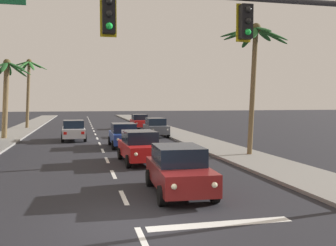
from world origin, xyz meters
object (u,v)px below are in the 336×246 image
at_px(sedan_third_in_queue, 140,146).
at_px(sedan_parked_mid_kerb, 140,121).
at_px(traffic_signal_mast, 246,43).
at_px(palm_right_second, 254,53).
at_px(sedan_lead_at_stop_bar, 179,169).
at_px(sedan_fifth_in_queue, 124,135).
at_px(sedan_parked_nearest_kerb, 156,127).
at_px(palm_left_third, 6,84).
at_px(sedan_oncoming_far, 73,130).
at_px(palm_left_farthest, 29,80).

bearing_deg(sedan_third_in_queue, sedan_parked_mid_kerb, 81.35).
height_order(traffic_signal_mast, palm_right_second, palm_right_second).
xyz_separation_m(sedan_lead_at_stop_bar, sedan_third_in_queue, (-0.31, 7.02, 0.00)).
bearing_deg(palm_right_second, sedan_third_in_queue, -173.81).
height_order(sedan_third_in_queue, sedan_parked_mid_kerb, same).
height_order(sedan_fifth_in_queue, sedan_parked_nearest_kerb, same).
relative_size(sedan_parked_nearest_kerb, palm_right_second, 0.57).
bearing_deg(sedan_third_in_queue, palm_left_third, 122.37).
bearing_deg(palm_right_second, sedan_oncoming_far, 132.05).
xyz_separation_m(sedan_parked_nearest_kerb, palm_left_farthest, (-12.53, 12.39, 4.84)).
height_order(sedan_parked_nearest_kerb, palm_right_second, palm_right_second).
relative_size(sedan_fifth_in_queue, palm_right_second, 0.57).
height_order(sedan_fifth_in_queue, sedan_oncoming_far, same).
height_order(traffic_signal_mast, sedan_parked_nearest_kerb, traffic_signal_mast).
relative_size(sedan_parked_nearest_kerb, sedan_parked_mid_kerb, 1.00).
distance_m(sedan_parked_nearest_kerb, palm_left_farthest, 18.27).
xyz_separation_m(sedan_third_in_queue, palm_right_second, (6.85, 0.74, 5.21)).
bearing_deg(sedan_parked_nearest_kerb, traffic_signal_mast, -95.31).
distance_m(sedan_parked_mid_kerb, palm_left_third, 16.61).
relative_size(sedan_oncoming_far, sedan_parked_nearest_kerb, 1.01).
height_order(sedan_fifth_in_queue, palm_right_second, palm_right_second).
relative_size(palm_left_farthest, palm_right_second, 1.04).
relative_size(sedan_parked_mid_kerb, palm_left_farthest, 0.55).
distance_m(sedan_oncoming_far, palm_left_third, 6.90).
bearing_deg(sedan_parked_nearest_kerb, sedan_lead_at_stop_bar, -98.96).
distance_m(traffic_signal_mast, sedan_lead_at_stop_bar, 5.22).
bearing_deg(sedan_oncoming_far, palm_left_third, 160.38).
relative_size(sedan_fifth_in_queue, sedan_parked_mid_kerb, 1.00).
bearing_deg(palm_right_second, sedan_parked_nearest_kerb, 103.08).
bearing_deg(sedan_third_in_queue, sedan_fifth_in_queue, 90.73).
bearing_deg(sedan_lead_at_stop_bar, sedan_third_in_queue, 92.50).
distance_m(sedan_oncoming_far, sedan_parked_nearest_kerb, 7.58).
height_order(sedan_third_in_queue, palm_right_second, palm_right_second).
xyz_separation_m(sedan_parked_mid_kerb, palm_right_second, (3.16, -23.50, 5.21)).
distance_m(sedan_parked_nearest_kerb, palm_left_third, 13.29).
height_order(sedan_parked_nearest_kerb, palm_left_farthest, palm_left_farthest).
xyz_separation_m(traffic_signal_mast, sedan_oncoming_far, (-5.03, 22.52, -4.02)).
bearing_deg(sedan_oncoming_far, sedan_third_in_queue, -73.62).
relative_size(traffic_signal_mast, sedan_fifth_in_queue, 2.58).
distance_m(sedan_parked_nearest_kerb, palm_right_second, 14.94).
bearing_deg(palm_left_third, palm_right_second, -40.43).
distance_m(traffic_signal_mast, sedan_oncoming_far, 23.42).
relative_size(sedan_third_in_queue, palm_right_second, 0.58).
bearing_deg(sedan_oncoming_far, traffic_signal_mast, -77.41).
bearing_deg(sedan_parked_mid_kerb, palm_left_farthest, 168.59).
distance_m(sedan_lead_at_stop_bar, sedan_parked_mid_kerb, 31.44).
height_order(sedan_lead_at_stop_bar, sedan_third_in_queue, same).
xyz_separation_m(traffic_signal_mast, sedan_parked_nearest_kerb, (2.28, 24.54, -4.02)).
height_order(traffic_signal_mast, sedan_parked_mid_kerb, traffic_signal_mast).
height_order(traffic_signal_mast, sedan_fifth_in_queue, traffic_signal_mast).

